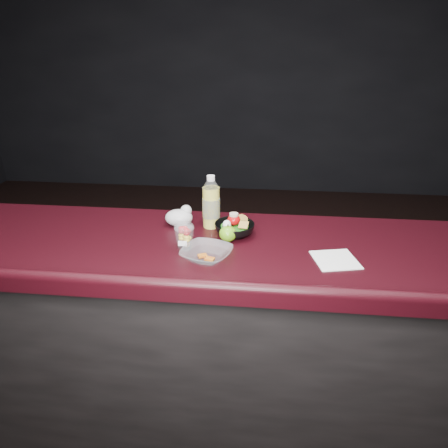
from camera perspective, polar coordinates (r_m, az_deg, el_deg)
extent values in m
plane|color=black|center=(5.19, 3.84, 20.90)|extent=(7.00, 0.00, 7.00)
cube|color=black|center=(1.97, -1.88, -16.65)|extent=(4.00, 0.65, 0.98)
cube|color=black|center=(1.69, -2.12, -3.38)|extent=(4.06, 0.71, 0.04)
cylinder|color=gold|center=(1.80, -1.84, 2.39)|extent=(0.07, 0.07, 0.19)
cylinder|color=white|center=(1.80, -1.84, 2.39)|extent=(0.08, 0.08, 0.19)
cone|color=white|center=(1.77, -1.88, 5.72)|extent=(0.07, 0.07, 0.03)
cylinder|color=white|center=(1.76, -1.89, 6.57)|extent=(0.04, 0.04, 0.02)
cylinder|color=#072D99|center=(1.80, -1.84, 2.39)|extent=(0.08, 0.08, 0.09)
ellipsoid|color=white|center=(1.61, -5.73, -0.45)|extent=(0.08, 0.08, 0.05)
ellipsoid|color=#2E770D|center=(1.69, 0.55, -1.40)|extent=(0.07, 0.07, 0.07)
cylinder|color=black|center=(1.67, 0.56, -0.25)|extent=(0.01, 0.01, 0.01)
ellipsoid|color=silver|center=(1.85, -6.46, 0.91)|extent=(0.13, 0.10, 0.08)
sphere|color=silver|center=(1.85, -5.45, 1.92)|extent=(0.05, 0.05, 0.05)
imported|color=black|center=(1.75, 1.51, -0.72)|extent=(0.18, 0.18, 0.05)
cylinder|color=#0F470C|center=(1.74, 1.52, -0.39)|extent=(0.12, 0.12, 0.01)
ellipsoid|color=#9D0609|center=(1.74, 1.42, 0.60)|extent=(0.06, 0.06, 0.05)
cylinder|color=beige|center=(1.73, 1.42, 1.35)|extent=(0.04, 0.04, 0.01)
ellipsoid|color=white|center=(1.71, 0.41, -0.17)|extent=(0.04, 0.04, 0.05)
imported|color=silver|center=(1.55, -2.50, -4.32)|extent=(0.24, 0.24, 0.05)
cube|color=#990F0C|center=(1.56, -3.09, -4.54)|extent=(0.04, 0.04, 0.01)
cube|color=#990F0C|center=(1.54, -2.07, -5.00)|extent=(0.04, 0.03, 0.01)
cube|color=white|center=(1.61, 15.61, -4.95)|extent=(0.19, 0.19, 0.00)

